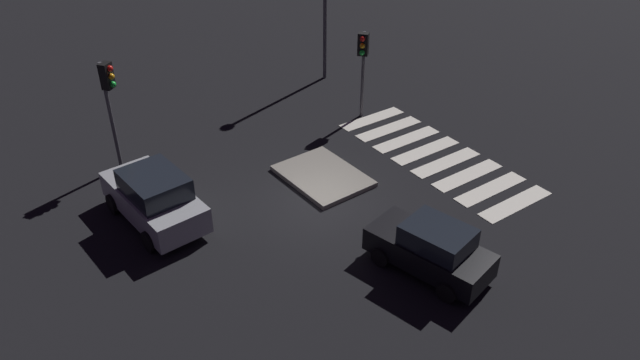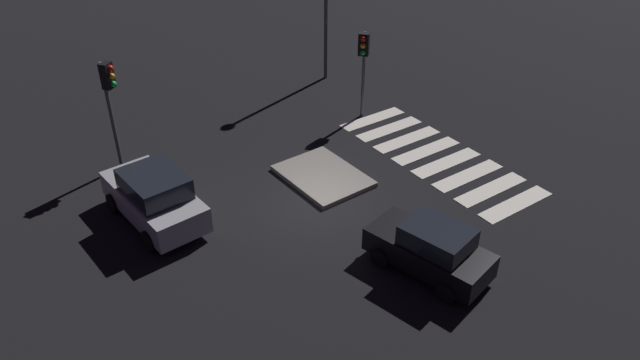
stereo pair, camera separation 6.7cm
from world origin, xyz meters
name	(u,v)px [view 1 (the left image)]	position (x,y,z in m)	size (l,w,h in m)	color
ground_plane	(320,204)	(0.00, 0.00, 0.00)	(80.00, 80.00, 0.00)	black
traffic_island	(323,176)	(1.32, -1.06, 0.09)	(3.48, 2.66, 0.18)	gray
car_black	(431,248)	(-4.78, -0.70, 0.82)	(4.08, 2.47, 1.68)	black
car_silver	(154,197)	(2.39, 5.10, 0.95)	(4.55, 2.38, 1.93)	#9EA0A5
traffic_light_east	(363,54)	(4.48, -5.38, 2.96)	(0.54, 0.53, 3.90)	#47474C
traffic_light_north	(109,90)	(6.36, 4.83, 3.28)	(0.53, 0.54, 4.33)	#47474C
crosswalk_near	(436,156)	(0.00, -5.68, 0.01)	(8.75, 3.20, 0.02)	silver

